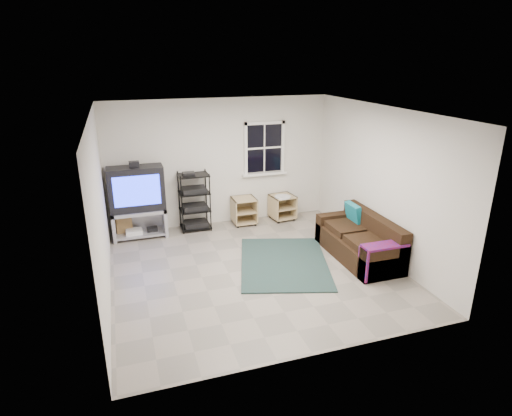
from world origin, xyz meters
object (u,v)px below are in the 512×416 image
object	(u,v)px
tv_unit	(137,196)
av_rack	(195,205)
side_table_left	(243,210)
side_table_right	(282,205)
sofa	(360,242)

from	to	relation	value
tv_unit	av_rack	xyz separation A→B (m)	(1.11, 0.04, -0.31)
tv_unit	side_table_left	bearing A→B (deg)	1.58
tv_unit	av_rack	distance (m)	1.15
tv_unit	side_table_left	xyz separation A→B (m)	(2.14, 0.06, -0.53)
side_table_right	sofa	world-z (taller)	sofa
tv_unit	sofa	distance (m)	4.25
av_rack	side_table_right	bearing A→B (deg)	0.01
side_table_left	sofa	xyz separation A→B (m)	(1.48, -2.21, -0.01)
side_table_left	sofa	bearing A→B (deg)	-56.21
side_table_left	side_table_right	bearing A→B (deg)	-1.18
side_table_left	av_rack	bearing A→B (deg)	-179.01
tv_unit	side_table_right	bearing A→B (deg)	0.79
side_table_right	tv_unit	bearing A→B (deg)	-179.21
side_table_left	side_table_right	distance (m)	0.86
tv_unit	side_table_left	size ratio (longest dim) A/B	2.69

